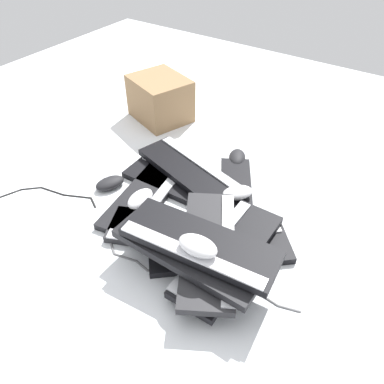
# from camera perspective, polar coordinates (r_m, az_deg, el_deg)

# --- Properties ---
(ground_plane) EXTENTS (3.20, 3.20, 0.00)m
(ground_plane) POSITION_cam_1_polar(r_m,az_deg,el_deg) (1.30, -3.89, -3.46)
(ground_plane) COLOR silver
(keyboard_0) EXTENTS (0.31, 0.46, 0.03)m
(keyboard_0) POSITION_cam_1_polar(r_m,az_deg,el_deg) (1.22, -2.47, -6.26)
(keyboard_0) COLOR #232326
(keyboard_0) RESTS_ON ground
(keyboard_1) EXTENTS (0.40, 0.43, 0.03)m
(keyboard_1) POSITION_cam_1_polar(r_m,az_deg,el_deg) (1.18, 4.22, -8.59)
(keyboard_1) COLOR black
(keyboard_1) RESTS_ON ground
(keyboard_2) EXTENTS (0.46, 0.35, 0.03)m
(keyboard_2) POSITION_cam_1_polar(r_m,az_deg,el_deg) (1.35, 5.82, -0.73)
(keyboard_2) COLOR black
(keyboard_2) RESTS_ON ground
(keyboard_3) EXTENTS (0.16, 0.44, 0.03)m
(keyboard_3) POSITION_cam_1_polar(r_m,az_deg,el_deg) (1.40, -1.77, 1.30)
(keyboard_3) COLOR black
(keyboard_3) RESTS_ON ground
(keyboard_4) EXTENTS (0.46, 0.22, 0.03)m
(keyboard_4) POSITION_cam_1_polar(r_m,az_deg,el_deg) (1.37, -6.75, -0.21)
(keyboard_4) COLOR black
(keyboard_4) RESTS_ON ground
(keyboard_5) EXTENTS (0.26, 0.46, 0.03)m
(keyboard_5) POSITION_cam_1_polar(r_m,az_deg,el_deg) (1.42, -0.54, 3.40)
(keyboard_5) COLOR black
(keyboard_5) RESTS_ON keyboard_3
(keyboard_6) EXTENTS (0.44, 0.15, 0.03)m
(keyboard_6) POSITION_cam_1_polar(r_m,az_deg,el_deg) (1.13, 5.55, -9.29)
(keyboard_6) COLOR black
(keyboard_6) RESTS_ON keyboard_1
(keyboard_7) EXTENTS (0.46, 0.35, 0.03)m
(keyboard_7) POSITION_cam_1_polar(r_m,az_deg,el_deg) (1.10, 2.70, -8.23)
(keyboard_7) COLOR #232326
(keyboard_7) RESTS_ON keyboard_6
(keyboard_8) EXTENTS (0.16, 0.44, 0.03)m
(keyboard_8) POSITION_cam_1_polar(r_m,az_deg,el_deg) (1.05, -0.47, -8.79)
(keyboard_8) COLOR black
(keyboard_8) RESTS_ON keyboard_7
(keyboard_9) EXTENTS (0.19, 0.45, 0.03)m
(keyboard_9) POSITION_cam_1_polar(r_m,az_deg,el_deg) (1.03, 1.14, -7.77)
(keyboard_9) COLOR black
(keyboard_9) RESTS_ON keyboard_8
(mouse_0) EXTENTS (0.13, 0.12, 0.04)m
(mouse_0) POSITION_cam_1_polar(r_m,az_deg,el_deg) (1.31, 6.94, -0.10)
(mouse_0) COLOR silver
(mouse_0) RESTS_ON keyboard_2
(mouse_1) EXTENTS (0.13, 0.11, 0.04)m
(mouse_1) POSITION_cam_1_polar(r_m,az_deg,el_deg) (1.53, 6.89, 5.26)
(mouse_1) COLOR black
(mouse_1) RESTS_ON ground
(mouse_2) EXTENTS (0.11, 0.13, 0.04)m
(mouse_2) POSITION_cam_1_polar(r_m,az_deg,el_deg) (1.20, -1.94, -4.56)
(mouse_2) COLOR #B7B7BC
(mouse_2) RESTS_ON keyboard_0
(mouse_3) EXTENTS (0.11, 0.07, 0.04)m
(mouse_3) POSITION_cam_1_polar(r_m,az_deg,el_deg) (1.29, -7.89, -1.00)
(mouse_3) COLOR silver
(mouse_3) RESTS_ON keyboard_4
(mouse_4) EXTENTS (0.13, 0.10, 0.04)m
(mouse_4) POSITION_cam_1_polar(r_m,az_deg,el_deg) (1.43, -12.26, 1.44)
(mouse_4) COLOR black
(mouse_4) RESTS_ON ground
(mouse_5) EXTENTS (0.07, 0.11, 0.04)m
(mouse_5) POSITION_cam_1_polar(r_m,az_deg,el_deg) (0.97, 0.90, -8.20)
(mouse_5) COLOR silver
(mouse_5) RESTS_ON keyboard_9
(cable_1) EXTENTS (0.15, 0.62, 0.01)m
(cable_1) POSITION_cam_1_polar(r_m,az_deg,el_deg) (1.12, 0.02, -12.36)
(cable_1) COLOR #59595B
(cable_1) RESTS_ON ground
(cardboard_box) EXTENTS (0.29, 0.31, 0.20)m
(cardboard_box) POSITION_cam_1_polar(r_m,az_deg,el_deg) (1.79, -4.87, 13.98)
(cardboard_box) COLOR olive
(cardboard_box) RESTS_ON ground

